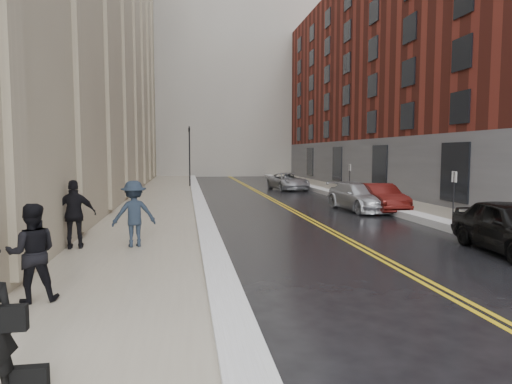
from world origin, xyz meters
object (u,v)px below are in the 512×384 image
object	(u,v)px
car_maroon	(380,197)
pedestrian_a	(32,253)
pedestrian_b	(134,214)
car_silver_far	(288,181)
pedestrian_c	(75,214)
car_silver_near	(360,197)

from	to	relation	value
car_maroon	pedestrian_a	xyz separation A→B (m)	(-12.65, -12.82, 0.38)
pedestrian_b	pedestrian_a	bearing A→B (deg)	61.50
car_silver_far	pedestrian_b	distance (m)	23.83
pedestrian_c	car_silver_near	bearing A→B (deg)	-154.08
pedestrian_b	pedestrian_c	bearing A→B (deg)	-12.39
car_maroon	pedestrian_b	size ratio (longest dim) A/B	2.15
pedestrian_b	pedestrian_c	xyz separation A→B (m)	(-1.69, -0.03, 0.02)
pedestrian_a	pedestrian_b	world-z (taller)	pedestrian_b
car_maroon	car_silver_near	distance (m)	0.98
pedestrian_a	car_silver_near	bearing A→B (deg)	-144.27
car_silver_near	car_maroon	bearing A→B (deg)	-34.74
car_maroon	car_silver_near	xyz separation A→B (m)	(-0.87, 0.47, -0.00)
car_maroon	pedestrian_c	size ratio (longest dim) A/B	2.11
car_maroon	car_silver_near	world-z (taller)	car_maroon
pedestrian_b	pedestrian_c	size ratio (longest dim) A/B	0.98
car_silver_far	pedestrian_a	xyz separation A→B (m)	(-11.05, -26.73, 0.41)
car_silver_far	pedestrian_c	distance (m)	24.60
car_maroon	car_silver_far	world-z (taller)	car_maroon
pedestrian_a	car_silver_far	bearing A→B (deg)	-125.17
car_silver_far	pedestrian_a	size ratio (longest dim) A/B	2.62
car_silver_near	car_silver_far	xyz separation A→B (m)	(-0.73, 13.44, -0.02)
car_maroon	pedestrian_b	world-z (taller)	pedestrian_b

